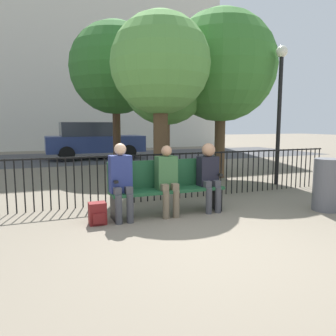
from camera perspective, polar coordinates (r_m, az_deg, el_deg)
ground_plane at (r=4.27m, az=8.31°, el=-13.39°), size 80.00×80.00×0.00m
park_bench at (r=5.60m, az=-0.31°, el=-2.94°), size 1.96×0.45×0.92m
seated_person_0 at (r=5.21m, az=-8.17°, el=-1.78°), size 0.34×0.39×1.23m
seated_person_1 at (r=5.45m, az=-0.14°, el=-1.60°), size 0.34×0.39×1.18m
seated_person_2 at (r=5.78m, az=7.15°, el=-0.80°), size 0.34×0.39×1.20m
backpack at (r=5.18m, az=-12.17°, el=-7.78°), size 0.26×0.24×0.34m
fence_railing at (r=6.48m, az=-3.57°, el=-0.99°), size 9.01×0.03×0.95m
tree_0 at (r=7.94m, az=-1.33°, el=17.47°), size 2.33×2.33×4.09m
tree_1 at (r=11.87m, az=-9.14°, el=16.72°), size 3.13×3.13×5.01m
tree_2 at (r=9.29m, az=-0.40°, el=14.85°), size 2.41×2.41×3.92m
tree_3 at (r=9.64m, az=9.26°, el=17.00°), size 3.06×3.06×4.66m
lamp_post at (r=8.75m, az=18.92°, el=12.19°), size 0.28×0.28×3.43m
street_surface at (r=15.64m, az=-14.41°, el=1.77°), size 24.00×6.00×0.01m
parked_car_0 at (r=14.96m, az=-12.92°, el=4.78°), size 4.20×1.94×1.62m
building_facade at (r=24.55m, az=-17.85°, el=23.87°), size 20.00×6.00×17.10m
trash_bin at (r=6.45m, az=25.93°, el=-2.63°), size 0.46×0.46×0.93m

